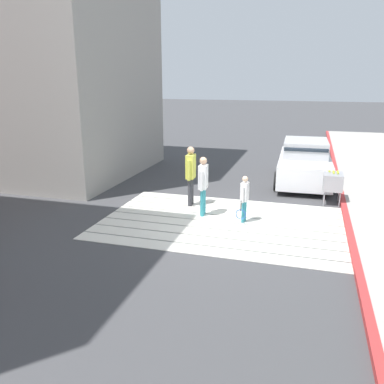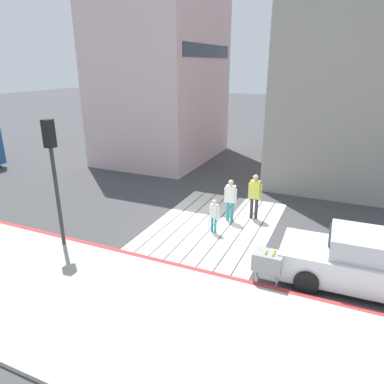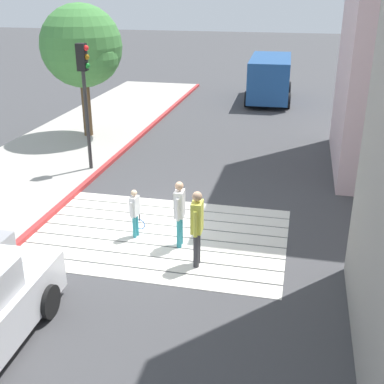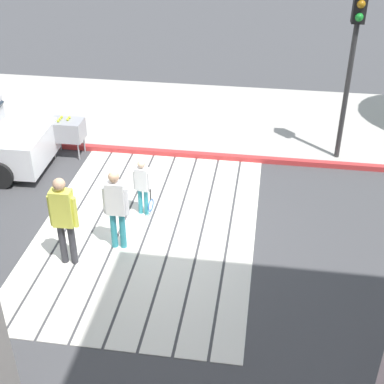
# 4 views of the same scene
# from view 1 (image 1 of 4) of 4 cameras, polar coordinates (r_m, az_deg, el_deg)

# --- Properties ---
(ground_plane) EXTENTS (120.00, 120.00, 0.00)m
(ground_plane) POSITION_cam_1_polar(r_m,az_deg,el_deg) (10.91, 4.21, -4.33)
(ground_plane) COLOR #424244
(crosswalk_stripes) EXTENTS (6.40, 4.35, 0.01)m
(crosswalk_stripes) POSITION_cam_1_polar(r_m,az_deg,el_deg) (10.90, 4.21, -4.30)
(crosswalk_stripes) COLOR silver
(crosswalk_stripes) RESTS_ON ground
(curb_painted) EXTENTS (0.16, 40.00, 0.13)m
(curb_painted) POSITION_cam_1_polar(r_m,az_deg,el_deg) (10.73, 21.50, -5.42)
(curb_painted) COLOR #BC3333
(curb_painted) RESTS_ON ground
(building_far_south) EXTENTS (8.00, 7.03, 10.88)m
(building_far_south) POSITION_cam_1_polar(r_m,az_deg,el_deg) (17.78, -21.74, 20.30)
(building_far_south) COLOR gray
(building_far_south) RESTS_ON ground
(car_parked_near_curb) EXTENTS (2.08, 4.35, 1.57)m
(car_parked_near_curb) POSITION_cam_1_polar(r_m,az_deg,el_deg) (15.37, 15.69, 3.96)
(car_parked_near_curb) COLOR white
(car_parked_near_curb) RESTS_ON ground
(tennis_ball_cart) EXTENTS (0.56, 0.80, 1.02)m
(tennis_ball_cart) POSITION_cam_1_polar(r_m,az_deg,el_deg) (13.06, 19.38, 1.42)
(tennis_ball_cart) COLOR #99999E
(tennis_ball_cart) RESTS_ON ground
(pedestrian_adult_lead) EXTENTS (0.23, 0.49, 1.68)m
(pedestrian_adult_lead) POSITION_cam_1_polar(r_m,az_deg,el_deg) (11.14, 1.59, 1.43)
(pedestrian_adult_lead) COLOR teal
(pedestrian_adult_lead) RESTS_ON ground
(pedestrian_adult_trailing) EXTENTS (0.24, 0.53, 1.82)m
(pedestrian_adult_trailing) POSITION_cam_1_polar(r_m,az_deg,el_deg) (12.02, -0.18, 2.90)
(pedestrian_adult_trailing) COLOR #333338
(pedestrian_adult_trailing) RESTS_ON ground
(pedestrian_child_with_racket) EXTENTS (0.30, 0.40, 1.28)m
(pedestrian_child_with_racket) POSITION_cam_1_polar(r_m,az_deg,el_deg) (10.77, 7.45, -0.65)
(pedestrian_child_with_racket) COLOR teal
(pedestrian_child_with_racket) RESTS_ON ground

